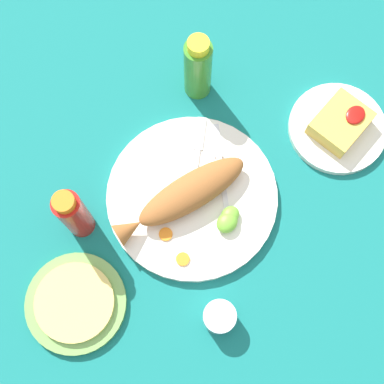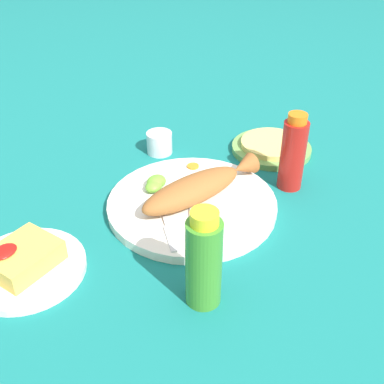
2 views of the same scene
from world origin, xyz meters
name	(u,v)px [view 1 (image 1 of 2)]	position (x,y,z in m)	size (l,w,h in m)	color
ground_plane	(192,198)	(0.00, 0.00, 0.00)	(4.00, 4.00, 0.00)	#146B66
main_plate	(192,196)	(0.00, 0.00, 0.01)	(0.33, 0.33, 0.02)	white
fried_fish	(185,195)	(-0.01, 0.00, 0.04)	(0.28, 0.13, 0.05)	#935628
fork_near	(197,154)	(0.07, 0.05, 0.02)	(0.16, 0.11, 0.00)	silver
fork_far	(220,162)	(0.09, 0.00, 0.02)	(0.13, 0.15, 0.00)	silver
carrot_slice_near	(166,234)	(-0.09, -0.01, 0.02)	(0.03, 0.03, 0.00)	orange
carrot_slice_mid	(183,259)	(-0.11, -0.07, 0.02)	(0.03, 0.03, 0.00)	orange
lime_wedge_main	(226,224)	(0.00, -0.09, 0.03)	(0.04, 0.04, 0.02)	#6BB233
lime_wedge_side	(230,215)	(0.02, -0.08, 0.03)	(0.04, 0.03, 0.02)	#6BB233
hot_sauce_bottle_red	(74,214)	(-0.18, 0.12, 0.08)	(0.05, 0.05, 0.16)	#B21914
hot_sauce_bottle_green	(198,68)	(0.19, 0.15, 0.08)	(0.05, 0.05, 0.17)	#3D8428
salt_cup	(219,317)	(-0.14, -0.19, 0.02)	(0.06, 0.06, 0.05)	silver
side_plate_fries	(337,128)	(0.30, -0.13, 0.01)	(0.20, 0.20, 0.01)	white
fries_pile	(341,123)	(0.30, -0.13, 0.03)	(0.11, 0.09, 0.04)	gold
tortilla_plate	(76,303)	(-0.29, 0.03, 0.01)	(0.18, 0.18, 0.01)	#6B9E4C
tortilla_stack	(75,302)	(-0.29, 0.03, 0.02)	(0.14, 0.14, 0.01)	#E0C666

